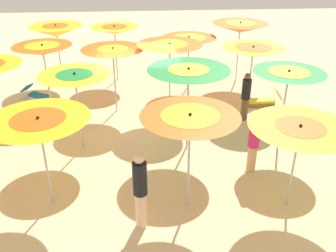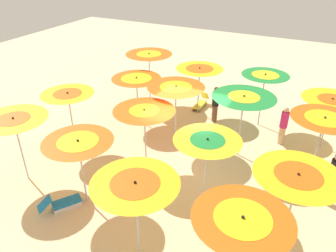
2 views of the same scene
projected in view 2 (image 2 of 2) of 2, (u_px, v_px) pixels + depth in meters
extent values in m
cube|color=beige|center=(185.00, 163.00, 12.21)|extent=(40.08, 40.08, 0.04)
cone|color=orange|center=(242.00, 224.00, 6.66)|extent=(2.09, 2.09, 0.30)
cone|color=yellow|center=(242.00, 221.00, 6.62)|extent=(1.18, 1.18, 0.17)
sphere|color=black|center=(243.00, 217.00, 6.57)|extent=(0.07, 0.07, 0.07)
cylinder|color=#B2B2B7|center=(289.00, 212.00, 8.58)|extent=(0.05, 0.05, 2.03)
cone|color=yellow|center=(297.00, 181.00, 8.08)|extent=(2.20, 2.20, 0.37)
cone|color=orange|center=(298.00, 178.00, 8.04)|extent=(1.17, 1.17, 0.20)
sphere|color=black|center=(299.00, 174.00, 7.98)|extent=(0.07, 0.07, 0.07)
cylinder|color=#B2B2B7|center=(316.00, 152.00, 10.89)|extent=(0.05, 0.05, 2.15)
cone|color=orange|center=(324.00, 124.00, 10.36)|extent=(2.11, 2.11, 0.40)
cone|color=yellow|center=(324.00, 121.00, 10.32)|extent=(1.23, 1.23, 0.23)
sphere|color=black|center=(325.00, 117.00, 10.25)|extent=(0.07, 0.07, 0.07)
cylinder|color=#B2B2B7|center=(325.00, 126.00, 12.70)|extent=(0.05, 0.05, 1.92)
cone|color=yellow|center=(332.00, 103.00, 12.23)|extent=(2.21, 2.21, 0.31)
cone|color=orange|center=(332.00, 101.00, 12.19)|extent=(1.07, 1.07, 0.15)
sphere|color=black|center=(333.00, 98.00, 12.14)|extent=(0.07, 0.07, 0.07)
cylinder|color=#B2B2B7|center=(138.00, 224.00, 8.09)|extent=(0.05, 0.05, 2.19)
cone|color=yellow|center=(135.00, 190.00, 7.56)|extent=(2.09, 2.09, 0.40)
cone|color=orange|center=(135.00, 187.00, 7.51)|extent=(1.16, 1.16, 0.22)
sphere|color=black|center=(135.00, 182.00, 7.44)|extent=(0.07, 0.07, 0.07)
cylinder|color=#B2B2B7|center=(205.00, 175.00, 9.85)|extent=(0.05, 0.05, 2.14)
cone|color=yellow|center=(207.00, 144.00, 9.32)|extent=(1.96, 1.96, 0.31)
cone|color=#1E8C38|center=(207.00, 142.00, 9.28)|extent=(1.00, 1.00, 0.16)
sphere|color=black|center=(208.00, 139.00, 9.23)|extent=(0.07, 0.07, 0.07)
cylinder|color=#B2B2B7|center=(240.00, 129.00, 12.14)|extent=(0.05, 0.05, 2.25)
cone|color=#1E8C38|center=(243.00, 101.00, 11.59)|extent=(2.26, 2.26, 0.35)
cone|color=yellow|center=(244.00, 99.00, 11.54)|extent=(1.12, 1.12, 0.17)
sphere|color=black|center=(244.00, 96.00, 11.49)|extent=(0.07, 0.07, 0.07)
cylinder|color=#B2B2B7|center=(261.00, 102.00, 14.21)|extent=(0.05, 0.05, 2.19)
cone|color=#1E8C38|center=(265.00, 78.00, 13.67)|extent=(1.96, 1.96, 0.32)
cone|color=yellow|center=(265.00, 77.00, 13.64)|extent=(1.12, 1.12, 0.18)
sphere|color=black|center=(266.00, 74.00, 13.58)|extent=(0.07, 0.07, 0.07)
cylinder|color=#B2B2B7|center=(83.00, 175.00, 9.93)|extent=(0.05, 0.05, 2.04)
cone|color=orange|center=(79.00, 146.00, 9.42)|extent=(2.04, 2.04, 0.33)
cone|color=yellow|center=(78.00, 144.00, 9.39)|extent=(1.18, 1.18, 0.19)
sphere|color=black|center=(78.00, 140.00, 9.33)|extent=(0.07, 0.07, 0.07)
cylinder|color=#B2B2B7|center=(145.00, 141.00, 11.55)|extent=(0.05, 0.05, 2.10)
cone|color=orange|center=(144.00, 114.00, 11.03)|extent=(2.11, 2.11, 0.31)
cone|color=yellow|center=(144.00, 112.00, 10.99)|extent=(1.01, 1.01, 0.15)
sphere|color=black|center=(144.00, 110.00, 10.94)|extent=(0.07, 0.07, 0.07)
cylinder|color=#B2B2B7|center=(176.00, 118.00, 12.86)|extent=(0.05, 0.05, 2.29)
cone|color=orange|center=(176.00, 91.00, 12.30)|extent=(2.17, 2.17, 0.31)
cone|color=yellow|center=(176.00, 89.00, 12.26)|extent=(1.21, 1.21, 0.18)
sphere|color=black|center=(176.00, 86.00, 12.20)|extent=(0.07, 0.07, 0.07)
cylinder|color=#B2B2B7|center=(198.00, 93.00, 15.22)|extent=(0.05, 0.05, 2.06)
cone|color=yellow|center=(199.00, 72.00, 14.72)|extent=(2.11, 2.11, 0.34)
cone|color=orange|center=(200.00, 70.00, 14.68)|extent=(1.24, 1.24, 0.20)
sphere|color=black|center=(200.00, 68.00, 14.62)|extent=(0.07, 0.07, 0.07)
cylinder|color=#B2B2B7|center=(22.00, 153.00, 10.90)|extent=(0.05, 0.05, 2.10)
cone|color=yellow|center=(15.00, 125.00, 10.39)|extent=(2.14, 2.14, 0.45)
cone|color=orange|center=(14.00, 122.00, 10.33)|extent=(1.05, 1.05, 0.22)
sphere|color=black|center=(13.00, 118.00, 10.26)|extent=(0.07, 0.07, 0.07)
cylinder|color=#B2B2B7|center=(72.00, 122.00, 12.71)|extent=(0.05, 0.05, 2.12)
cone|color=yellow|center=(68.00, 97.00, 12.19)|extent=(1.95, 1.95, 0.31)
cone|color=orange|center=(68.00, 95.00, 12.15)|extent=(1.06, 1.06, 0.17)
sphere|color=black|center=(67.00, 93.00, 12.10)|extent=(0.07, 0.07, 0.07)
cylinder|color=#B2B2B7|center=(138.00, 102.00, 14.58)|extent=(0.05, 0.05, 1.90)
cone|color=orange|center=(137.00, 82.00, 14.11)|extent=(2.13, 2.13, 0.33)
cone|color=yellow|center=(137.00, 80.00, 14.08)|extent=(1.32, 1.32, 0.20)
sphere|color=black|center=(136.00, 78.00, 14.01)|extent=(0.07, 0.07, 0.07)
cylinder|color=#B2B2B7|center=(150.00, 80.00, 16.39)|extent=(0.05, 0.05, 2.27)
cone|color=orange|center=(149.00, 58.00, 15.83)|extent=(2.23, 2.23, 0.38)
cone|color=yellow|center=(149.00, 56.00, 15.79)|extent=(1.20, 1.20, 0.21)
sphere|color=black|center=(149.00, 53.00, 15.72)|extent=(0.07, 0.07, 0.07)
cube|color=silver|center=(183.00, 146.00, 13.06)|extent=(0.38, 0.85, 0.14)
cube|color=silver|center=(190.00, 143.00, 13.27)|extent=(0.38, 0.85, 0.14)
cube|color=white|center=(187.00, 142.00, 13.10)|extent=(0.68, 0.98, 0.10)
cube|color=white|center=(198.00, 143.00, 12.57)|extent=(0.48, 0.49, 0.43)
cube|color=olive|center=(203.00, 108.00, 16.07)|extent=(0.97, 0.06, 0.14)
cube|color=olive|center=(197.00, 106.00, 16.21)|extent=(0.97, 0.06, 0.14)
cube|color=yellow|center=(200.00, 105.00, 16.08)|extent=(0.97, 0.35, 0.10)
cube|color=yellow|center=(205.00, 96.00, 16.44)|extent=(0.32, 0.34, 0.42)
cube|color=silver|center=(66.00, 201.00, 10.29)|extent=(0.73, 0.50, 0.14)
cube|color=silver|center=(69.00, 208.00, 10.04)|extent=(0.73, 0.50, 0.14)
cube|color=#1972B7|center=(67.00, 202.00, 10.10)|extent=(0.90, 0.75, 0.10)
cube|color=#1972B7|center=(44.00, 204.00, 9.73)|extent=(0.55, 0.52, 0.35)
cylinder|color=brown|center=(215.00, 113.00, 14.85)|extent=(0.24, 0.24, 0.77)
cylinder|color=black|center=(216.00, 99.00, 14.50)|extent=(0.30, 0.30, 0.68)
sphere|color=brown|center=(216.00, 89.00, 14.28)|extent=(0.21, 0.21, 0.21)
cylinder|color=#D8A87F|center=(281.00, 135.00, 13.21)|extent=(0.24, 0.24, 0.75)
cylinder|color=#D82672|center=(285.00, 120.00, 12.86)|extent=(0.30, 0.30, 0.65)
sphere|color=#D8A87F|center=(286.00, 110.00, 12.65)|extent=(0.20, 0.20, 0.20)
cylinder|color=beige|center=(328.00, 192.00, 10.14)|extent=(0.24, 0.24, 0.86)
cylinder|color=black|center=(335.00, 171.00, 9.74)|extent=(0.30, 0.30, 0.75)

